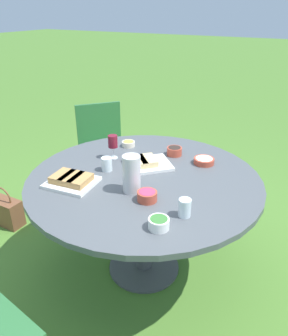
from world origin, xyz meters
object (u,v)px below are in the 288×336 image
chair_near_left (102,143)px  water_pitcher (131,174)px  dining_table (144,189)px  wine_glass (113,142)px  handbag (6,211)px

chair_near_left → water_pitcher: size_ratio=3.96×
dining_table → water_pitcher: size_ratio=6.61×
wine_glass → dining_table: bearing=156.5°
wine_glass → handbag: 1.27m
chair_near_left → handbag: 1.08m
wine_glass → handbag: (0.99, 0.24, -0.75)m
dining_table → handbag: bearing=4.4°
water_pitcher → wine_glass: (0.35, -0.33, 0.01)m
chair_near_left → wine_glass: 0.96m
wine_glass → handbag: wine_glass is taller
dining_table → wine_glass: wine_glass is taller
chair_near_left → wine_glass: (-0.59, 0.67, 0.36)m
chair_near_left → wine_glass: wine_glass is taller
chair_near_left → wine_glass: bearing=131.2°
wine_glass → water_pitcher: bearing=136.2°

